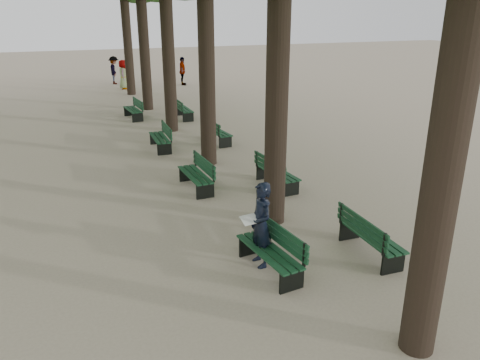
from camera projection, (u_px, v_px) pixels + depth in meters
name	position (u px, v px, depth m)	size (l,w,h in m)	color
ground	(272.00, 299.00, 8.45)	(120.00, 120.00, 0.00)	tan
bench_left_0	(269.00, 259.00, 9.26)	(0.76, 1.85, 0.92)	black
bench_left_1	(196.00, 180.00, 13.55)	(0.63, 1.82, 0.92)	black
bench_left_2	(160.00, 142.00, 17.47)	(0.64, 1.82, 0.92)	black
bench_left_3	(133.00, 113.00, 22.39)	(0.70, 1.84, 0.92)	black
bench_right_0	(370.00, 243.00, 9.89)	(0.65, 1.82, 0.92)	black
bench_right_1	(277.00, 178.00, 13.73)	(0.69, 1.83, 0.92)	black
bench_right_2	(217.00, 136.00, 18.32)	(0.72, 1.84, 0.92)	black
bench_right_3	(184.00, 113.00, 22.45)	(0.60, 1.81, 0.92)	black
man_with_map	(261.00, 225.00, 9.32)	(0.61, 0.71, 1.78)	black
pedestrian_c	(182.00, 71.00, 32.31)	(1.12, 0.38, 1.91)	#262628
pedestrian_d	(123.00, 75.00, 30.68)	(0.92, 0.38, 1.88)	#262628
pedestrian_b	(114.00, 70.00, 32.75)	(1.24, 0.38, 1.91)	#262628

